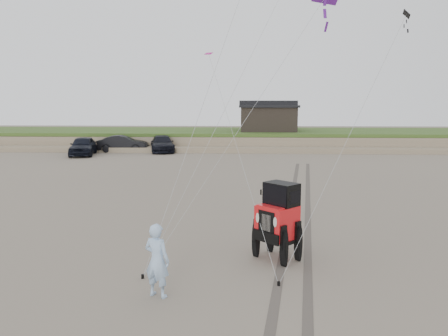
# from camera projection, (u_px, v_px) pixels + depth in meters

# --- Properties ---
(ground) EXTENTS (160.00, 160.00, 0.00)m
(ground) POSITION_uv_depth(u_px,v_px,m) (263.00, 273.00, 12.51)
(ground) COLOR #6B6054
(ground) RESTS_ON ground
(dune_ridge) EXTENTS (160.00, 14.25, 1.73)m
(dune_ridge) POSITION_uv_depth(u_px,v_px,m) (250.00, 138.00, 49.43)
(dune_ridge) COLOR #7A6B54
(dune_ridge) RESTS_ON ground
(cabin) EXTENTS (6.40, 5.40, 3.35)m
(cabin) POSITION_uv_depth(u_px,v_px,m) (268.00, 117.00, 48.48)
(cabin) COLOR black
(cabin) RESTS_ON dune_ridge
(truck_a) EXTENTS (3.04, 5.42, 1.74)m
(truck_a) POSITION_uv_depth(u_px,v_px,m) (83.00, 146.00, 40.49)
(truck_a) COLOR black
(truck_a) RESTS_ON ground
(truck_b) EXTENTS (5.04, 2.08, 1.62)m
(truck_b) POSITION_uv_depth(u_px,v_px,m) (123.00, 144.00, 43.31)
(truck_b) COLOR black
(truck_b) RESTS_ON ground
(truck_c) EXTENTS (3.44, 5.83, 1.59)m
(truck_c) POSITION_uv_depth(u_px,v_px,m) (162.00, 144.00, 43.43)
(truck_c) COLOR black
(truck_c) RESTS_ON ground
(jeep) EXTENTS (5.20, 5.26, 1.93)m
(jeep) POSITION_uv_depth(u_px,v_px,m) (277.00, 229.00, 13.53)
(jeep) COLOR red
(jeep) RESTS_ON ground
(man) EXTENTS (0.81, 0.68, 1.90)m
(man) POSITION_uv_depth(u_px,v_px,m) (157.00, 260.00, 10.90)
(man) COLOR #97B0EA
(man) RESTS_ON ground
(stake_main) EXTENTS (0.08, 0.08, 0.12)m
(stake_main) POSITION_uv_depth(u_px,v_px,m) (143.00, 276.00, 12.14)
(stake_main) COLOR black
(stake_main) RESTS_ON ground
(stake_aux) EXTENTS (0.08, 0.08, 0.12)m
(stake_aux) POSITION_uv_depth(u_px,v_px,m) (279.00, 284.00, 11.65)
(stake_aux) COLOR black
(stake_aux) RESTS_ON ground
(tire_tracks) EXTENTS (5.22, 29.74, 0.01)m
(tire_tracks) POSITION_uv_depth(u_px,v_px,m) (299.00, 208.00, 20.32)
(tire_tracks) COLOR #4C443D
(tire_tracks) RESTS_ON ground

